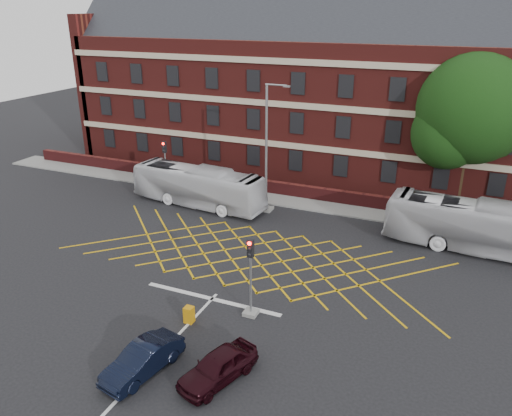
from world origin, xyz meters
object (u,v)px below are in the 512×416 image
at_px(car_maroon, 218,367).
at_px(deciduous_tree, 471,116).
at_px(utility_cabinet, 189,315).
at_px(direction_signs, 157,168).
at_px(street_lamp, 267,169).
at_px(car_navy, 143,360).
at_px(traffic_light_far, 166,170).
at_px(bus_left, 198,186).
at_px(traffic_light_near, 251,285).
at_px(bus_right, 481,227).

distance_m(car_maroon, deciduous_tree, 27.42).
bearing_deg(utility_cabinet, direction_signs, 127.56).
relative_size(deciduous_tree, street_lamp, 1.22).
distance_m(car_navy, traffic_light_far, 23.20).
bearing_deg(car_navy, bus_left, 123.55).
xyz_separation_m(car_maroon, traffic_light_near, (-0.67, 4.92, 1.12)).
relative_size(bus_right, street_lamp, 1.23).
height_order(traffic_light_near, street_lamp, street_lamp).
height_order(bus_left, traffic_light_far, traffic_light_far).
height_order(traffic_light_near, traffic_light_far, same).
xyz_separation_m(bus_left, direction_signs, (-6.03, 3.32, -0.17)).
distance_m(car_maroon, utility_cabinet, 4.48).
xyz_separation_m(bus_right, utility_cabinet, (-13.11, -14.23, -1.22)).
relative_size(car_navy, utility_cabinet, 4.57).
relative_size(car_navy, traffic_light_near, 0.92).
bearing_deg(utility_cabinet, car_maroon, -43.79).
xyz_separation_m(bus_left, traffic_light_far, (-4.19, 1.93, 0.21)).
height_order(bus_left, street_lamp, street_lamp).
bearing_deg(car_navy, traffic_light_near, 77.81).
height_order(deciduous_tree, utility_cabinet, deciduous_tree).
relative_size(traffic_light_far, street_lamp, 0.44).
distance_m(bus_right, utility_cabinet, 19.39).
relative_size(bus_left, car_maroon, 2.93).
relative_size(car_navy, street_lamp, 0.41).
bearing_deg(utility_cabinet, street_lamp, 97.51).
xyz_separation_m(bus_right, car_maroon, (-9.88, -17.33, -1.01)).
height_order(bus_right, traffic_light_far, traffic_light_far).
distance_m(car_maroon, traffic_light_far, 24.24).
height_order(bus_right, utility_cabinet, bus_right).
distance_m(car_navy, car_maroon, 3.30).
height_order(traffic_light_far, utility_cabinet, traffic_light_far).
bearing_deg(traffic_light_far, street_lamp, -5.03).
relative_size(car_maroon, utility_cabinet, 4.41).
bearing_deg(street_lamp, traffic_light_near, -71.16).
xyz_separation_m(bus_right, traffic_light_far, (-24.69, 1.83, 0.11)).
bearing_deg(car_maroon, street_lamp, 125.02).
bearing_deg(traffic_light_near, utility_cabinet, -144.61).
xyz_separation_m(street_lamp, direction_signs, (-11.41, 2.23, -2.00)).
height_order(traffic_light_near, direction_signs, traffic_light_near).
distance_m(deciduous_tree, street_lamp, 15.68).
bearing_deg(utility_cabinet, bus_left, 117.60).
xyz_separation_m(bus_left, utility_cabinet, (7.39, -14.13, -1.12)).
height_order(traffic_light_far, street_lamp, street_lamp).
xyz_separation_m(car_maroon, direction_signs, (-16.65, 20.55, 0.73)).
xyz_separation_m(direction_signs, utility_cabinet, (13.42, -17.45, -0.95)).
distance_m(bus_right, traffic_light_far, 24.76).
bearing_deg(deciduous_tree, street_lamp, -152.59).
bearing_deg(traffic_light_far, utility_cabinet, -54.20).
relative_size(traffic_light_near, direction_signs, 1.94).
relative_size(bus_left, traffic_light_far, 2.61).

